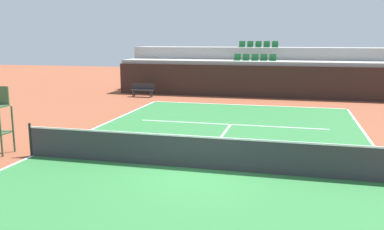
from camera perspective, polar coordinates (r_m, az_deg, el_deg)
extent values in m
plane|color=brown|center=(12.11, 0.72, -7.42)|extent=(80.00, 80.00, 0.00)
cube|color=#2D7238|center=(12.11, 0.72, -7.40)|extent=(11.00, 24.00, 0.01)
cube|color=white|center=(23.61, 7.42, 1.38)|extent=(11.00, 0.10, 0.00)
cube|color=white|center=(14.32, -21.11, -5.25)|extent=(0.10, 24.00, 0.00)
cube|color=white|center=(18.19, 5.37, -1.31)|extent=(8.26, 0.10, 0.00)
cube|color=white|center=(15.12, 3.52, -3.73)|extent=(0.10, 6.40, 0.00)
cube|color=black|center=(26.69, 8.29, 4.60)|extent=(17.99, 0.30, 2.04)
cube|color=#9E9E99|center=(28.02, 8.58, 5.11)|extent=(17.99, 2.40, 2.28)
cube|color=#9E9E99|center=(30.36, 9.05, 6.30)|extent=(17.99, 2.40, 3.11)
cube|color=#1E6633|center=(28.07, 6.24, 7.54)|extent=(0.44, 0.44, 0.04)
cube|color=#1E6633|center=(28.26, 6.30, 8.01)|extent=(0.44, 0.04, 0.40)
cube|color=#1E6633|center=(27.99, 7.44, 7.51)|extent=(0.44, 0.44, 0.04)
cube|color=#1E6633|center=(28.18, 7.50, 7.98)|extent=(0.44, 0.04, 0.40)
cube|color=#1E6633|center=(27.93, 8.65, 7.47)|extent=(0.44, 0.44, 0.04)
cube|color=#1E6633|center=(28.12, 8.70, 7.94)|extent=(0.44, 0.04, 0.40)
cube|color=#1E6633|center=(27.88, 9.86, 7.43)|extent=(0.44, 0.44, 0.04)
cube|color=#1E6633|center=(28.07, 9.90, 7.90)|extent=(0.44, 0.04, 0.40)
cube|color=#1E6633|center=(27.84, 11.07, 7.39)|extent=(0.44, 0.44, 0.04)
cube|color=#1E6633|center=(28.03, 11.11, 7.86)|extent=(0.44, 0.04, 0.40)
cube|color=#1E6633|center=(30.42, 6.90, 9.33)|extent=(0.44, 0.44, 0.04)
cube|color=#1E6633|center=(30.61, 6.95, 9.75)|extent=(0.44, 0.04, 0.40)
cube|color=#1E6633|center=(30.35, 8.01, 9.30)|extent=(0.44, 0.44, 0.04)
cube|color=#1E6633|center=(30.54, 8.06, 9.72)|extent=(0.44, 0.04, 0.40)
cube|color=#1E6633|center=(30.29, 9.13, 9.27)|extent=(0.44, 0.44, 0.04)
cube|color=#1E6633|center=(30.49, 9.18, 9.69)|extent=(0.44, 0.04, 0.40)
cube|color=#1E6633|center=(30.24, 10.26, 9.23)|extent=(0.44, 0.44, 0.04)
cube|color=#1E6633|center=(30.44, 10.30, 9.65)|extent=(0.44, 0.04, 0.40)
cube|color=#1E6633|center=(30.21, 11.38, 9.19)|extent=(0.44, 0.44, 0.04)
cube|color=#1E6633|center=(30.41, 11.42, 9.62)|extent=(0.44, 0.04, 0.40)
cylinder|color=black|center=(14.22, -21.42, -3.16)|extent=(0.08, 0.08, 1.07)
cube|color=#333338|center=(11.97, 0.73, -5.28)|extent=(10.90, 0.02, 0.92)
cube|color=white|center=(11.85, 0.73, -3.02)|extent=(10.90, 0.04, 0.05)
cylinder|color=#334C2D|center=(14.45, -24.92, -2.28)|extent=(0.06, 0.06, 1.55)
cylinder|color=#334C2D|center=(14.91, -23.48, -1.80)|extent=(0.06, 0.06, 1.55)
cube|color=#3F5938|center=(14.92, -24.92, 2.50)|extent=(0.60, 0.04, 0.60)
cube|color=#232328|center=(26.83, -6.87, 3.44)|extent=(1.50, 0.40, 0.05)
cube|color=#232328|center=(26.97, -6.74, 3.95)|extent=(1.50, 0.04, 0.36)
cube|color=#2D2D33|center=(26.95, -8.16, 2.93)|extent=(0.06, 0.06, 0.42)
cube|color=#2D2D33|center=(26.53, -5.75, 2.86)|extent=(0.06, 0.06, 0.42)
cube|color=#2D2D33|center=(27.21, -7.94, 3.01)|extent=(0.06, 0.06, 0.42)
cube|color=#2D2D33|center=(26.79, -5.55, 2.94)|extent=(0.06, 0.06, 0.42)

